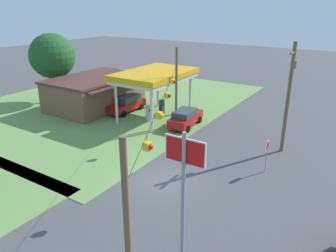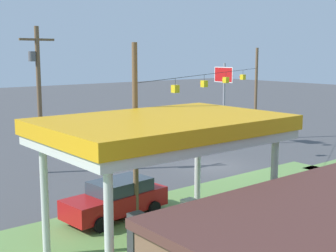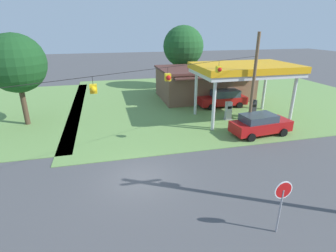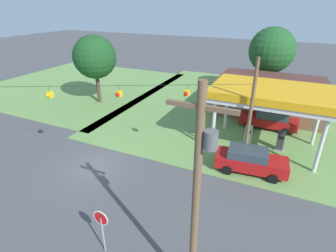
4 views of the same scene
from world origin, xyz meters
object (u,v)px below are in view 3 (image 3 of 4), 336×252
(car_at_pumps_front, at_px, (260,124))
(tree_west_verge, at_px, (16,63))
(gas_station_store, at_px, (204,83))
(car_at_pumps_rear, at_px, (223,98))
(fuel_pump_far, at_px, (253,109))
(stop_sign_roadside, at_px, (282,196))
(gas_station_canopy, at_px, (245,70))
(fuel_pump_near, at_px, (228,111))
(tree_behind_station, at_px, (183,46))

(car_at_pumps_front, height_order, tree_west_verge, tree_west_verge)
(gas_station_store, distance_m, car_at_pumps_rear, 4.40)
(fuel_pump_far, distance_m, stop_sign_roadside, 15.49)
(gas_station_canopy, height_order, car_at_pumps_front, gas_station_canopy)
(stop_sign_roadside, relative_size, tree_west_verge, 0.32)
(fuel_pump_near, bearing_deg, car_at_pumps_front, -78.83)
(gas_station_canopy, distance_m, car_at_pumps_front, 5.47)
(gas_station_store, xyz_separation_m, tree_behind_station, (-0.86, 5.94, 3.85))
(gas_station_store, height_order, car_at_pumps_rear, gas_station_store)
(stop_sign_roadside, xyz_separation_m, tree_behind_station, (4.30, 28.02, 3.89))
(gas_station_canopy, distance_m, tree_behind_station, 14.34)
(stop_sign_roadside, bearing_deg, gas_station_store, -103.15)
(car_at_pumps_rear, bearing_deg, fuel_pump_far, 106.64)
(tree_behind_station, bearing_deg, tree_west_verge, -148.14)
(car_at_pumps_front, relative_size, tree_west_verge, 0.64)
(tree_behind_station, height_order, tree_west_verge, tree_behind_station)
(car_at_pumps_rear, distance_m, tree_behind_station, 11.35)
(fuel_pump_near, xyz_separation_m, stop_sign_roadside, (-4.44, -13.80, 0.99))
(fuel_pump_near, xyz_separation_m, tree_west_verge, (-18.01, 3.13, 4.55))
(fuel_pump_far, xyz_separation_m, tree_behind_station, (-2.68, 14.23, 4.88))
(gas_station_store, height_order, stop_sign_roadside, gas_station_store)
(fuel_pump_far, bearing_deg, stop_sign_roadside, -116.84)
(gas_station_canopy, relative_size, car_at_pumps_front, 1.77)
(stop_sign_roadside, bearing_deg, car_at_pumps_rear, -107.96)
(fuel_pump_far, relative_size, car_at_pumps_front, 0.34)
(fuel_pump_near, relative_size, tree_west_verge, 0.22)
(fuel_pump_far, distance_m, car_at_pumps_front, 4.39)
(gas_station_store, bearing_deg, car_at_pumps_rear, -81.79)
(stop_sign_roadside, bearing_deg, car_at_pumps_front, -118.20)
(fuel_pump_near, distance_m, tree_behind_station, 15.04)
(stop_sign_roadside, bearing_deg, tree_behind_station, -98.72)
(fuel_pump_near, distance_m, fuel_pump_far, 2.54)
(fuel_pump_far, xyz_separation_m, stop_sign_roadside, (-6.98, -13.80, 0.99))
(fuel_pump_far, bearing_deg, car_at_pumps_rear, 106.68)
(fuel_pump_near, xyz_separation_m, tree_behind_station, (-0.15, 14.23, 4.88))
(gas_station_store, height_order, car_at_pumps_front, gas_station_store)
(car_at_pumps_front, relative_size, stop_sign_roadside, 2.01)
(stop_sign_roadside, bearing_deg, fuel_pump_far, -116.84)
(gas_station_store, bearing_deg, fuel_pump_near, -94.94)
(gas_station_canopy, height_order, fuel_pump_near, gas_station_canopy)
(gas_station_canopy, bearing_deg, tree_behind_station, 95.68)
(stop_sign_roadside, bearing_deg, gas_station_canopy, -112.49)
(fuel_pump_far, relative_size, tree_west_verge, 0.22)
(stop_sign_roadside, relative_size, tree_behind_station, 0.30)
(fuel_pump_far, relative_size, car_at_pumps_rear, 0.33)
(gas_station_store, relative_size, tree_behind_station, 1.27)
(gas_station_store, relative_size, fuel_pump_far, 6.23)
(car_at_pumps_front, height_order, tree_behind_station, tree_behind_station)
(car_at_pumps_rear, bearing_deg, tree_west_verge, 2.60)
(gas_station_canopy, bearing_deg, fuel_pump_far, -0.07)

